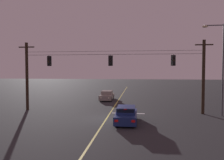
{
  "coord_description": "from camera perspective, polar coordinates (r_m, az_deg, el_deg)",
  "views": [
    {
      "loc": [
        2.86,
        -19.59,
        4.48
      ],
      "look_at": [
        0.0,
        4.4,
        3.4
      ],
      "focal_mm": 34.67,
      "sensor_mm": 36.0,
      "label": 1
    }
  ],
  "objects": [
    {
      "name": "car_waiting_near_lane",
      "position": [
        18.88,
        3.77,
        -9.15
      ],
      "size": [
        1.8,
        4.33,
        1.39
      ],
      "color": "navy",
      "rests_on": "ground"
    },
    {
      "name": "street_lamp_corner",
      "position": [
        23.6,
        26.62,
        4.33
      ],
      "size": [
        2.11,
        0.3,
        8.98
      ],
      "color": "#4C4F54",
      "rests_on": "ground"
    },
    {
      "name": "lane_centre_stripe",
      "position": [
        29.47,
        1.16,
        -6.18
      ],
      "size": [
        0.14,
        60.0,
        0.01
      ],
      "primitive_type": "cube",
      "color": "#D1C64C",
      "rests_on": "ground"
    },
    {
      "name": "car_oncoming_lead",
      "position": [
        32.82,
        -1.35,
        -4.15
      ],
      "size": [
        1.8,
        4.42,
        1.39
      ],
      "color": "gray",
      "rests_on": "ground"
    },
    {
      "name": "traffic_light_left_inner",
      "position": [
        23.18,
        -0.43,
        5.15
      ],
      "size": [
        0.48,
        0.41,
        1.22
      ],
      "color": "black"
    },
    {
      "name": "traffic_light_centre",
      "position": [
        23.29,
        15.91,
        5.04
      ],
      "size": [
        0.48,
        0.41,
        1.22
      ],
      "color": "black"
    },
    {
      "name": "signal_span_assembly",
      "position": [
        23.17,
        -0.29,
        1.24
      ],
      "size": [
        20.85,
        0.32,
        7.58
      ],
      "color": "#2D2116",
      "rests_on": "ground"
    },
    {
      "name": "ground_plane",
      "position": [
        20.3,
        -1.49,
        -10.19
      ],
      "size": [
        180.0,
        180.0,
        0.0
      ],
      "primitive_type": "plane",
      "color": "#28282B"
    },
    {
      "name": "stop_bar_paint",
      "position": [
        22.85,
        4.31,
        -8.74
      ],
      "size": [
        3.4,
        0.36,
        0.01
      ],
      "primitive_type": "cube",
      "color": "silver",
      "rests_on": "ground"
    },
    {
      "name": "traffic_light_leftmost",
      "position": [
        24.99,
        -16.32,
        4.86
      ],
      "size": [
        0.48,
        0.41,
        1.22
      ],
      "color": "black"
    }
  ]
}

